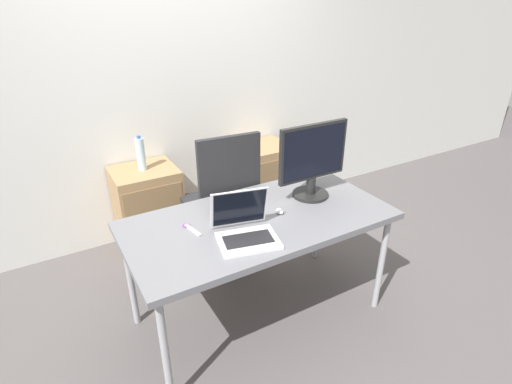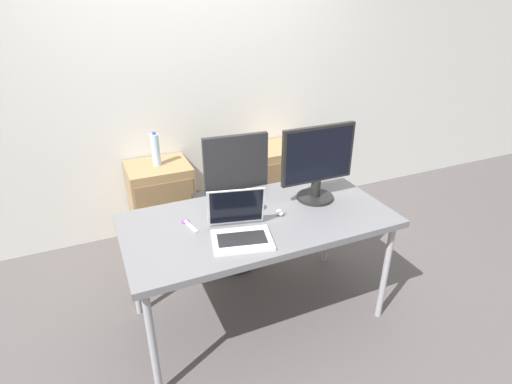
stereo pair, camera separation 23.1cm
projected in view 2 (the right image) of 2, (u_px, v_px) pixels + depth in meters
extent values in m
plane|color=#514C4C|center=(258.00, 313.00, 2.68)|extent=(14.00, 14.00, 0.00)
cube|color=silver|center=(189.00, 80.00, 3.25)|extent=(10.00, 0.05, 2.60)
cube|color=slate|center=(259.00, 220.00, 2.36)|extent=(1.57, 0.79, 0.04)
cylinder|color=#99999E|center=(153.00, 346.00, 1.99)|extent=(0.04, 0.04, 0.70)
cylinder|color=#99999E|center=(385.00, 272.00, 2.51)|extent=(0.04, 0.04, 0.70)
cylinder|color=#99999E|center=(133.00, 270.00, 2.54)|extent=(0.04, 0.04, 0.70)
cylinder|color=#99999E|center=(327.00, 223.00, 3.06)|extent=(0.04, 0.04, 0.70)
cylinder|color=#232326|center=(229.00, 253.00, 3.28)|extent=(0.56, 0.56, 0.04)
cylinder|color=gray|center=(228.00, 228.00, 3.17)|extent=(0.05, 0.05, 0.44)
cube|color=#232326|center=(228.00, 204.00, 3.07)|extent=(0.52, 0.52, 0.07)
cube|color=#232326|center=(236.00, 178.00, 2.71)|extent=(0.44, 0.07, 0.60)
cube|color=#99754C|center=(162.00, 204.00, 3.33)|extent=(0.49, 0.43, 0.71)
cube|color=olive|center=(168.00, 216.00, 3.15)|extent=(0.45, 0.01, 0.56)
cube|color=#99754C|center=(277.00, 182.00, 3.72)|extent=(0.49, 0.43, 0.71)
cube|color=olive|center=(288.00, 192.00, 3.54)|extent=(0.45, 0.01, 0.56)
cylinder|color=silver|center=(156.00, 150.00, 3.12)|extent=(0.07, 0.07, 0.25)
cylinder|color=#3359B2|center=(154.00, 133.00, 3.06)|extent=(0.03, 0.03, 0.02)
cube|color=silver|center=(242.00, 240.00, 2.12)|extent=(0.36, 0.31, 0.02)
cube|color=black|center=(242.00, 239.00, 2.11)|extent=(0.28, 0.19, 0.00)
cube|color=silver|center=(236.00, 207.00, 2.19)|extent=(0.32, 0.14, 0.23)
cube|color=black|center=(236.00, 207.00, 2.18)|extent=(0.30, 0.12, 0.21)
cylinder|color=black|center=(315.00, 197.00, 2.56)|extent=(0.23, 0.23, 0.02)
cylinder|color=black|center=(316.00, 188.00, 2.54)|extent=(0.06, 0.06, 0.11)
cube|color=black|center=(318.00, 154.00, 2.43)|extent=(0.49, 0.03, 0.36)
cube|color=black|center=(320.00, 155.00, 2.42)|extent=(0.45, 0.00, 0.32)
ellipsoid|color=silver|center=(280.00, 213.00, 2.37)|extent=(0.04, 0.06, 0.03)
cylinder|color=white|center=(252.00, 205.00, 2.38)|extent=(0.07, 0.07, 0.11)
cylinder|color=brown|center=(219.00, 204.00, 2.40)|extent=(0.09, 0.09, 0.10)
cylinder|color=white|center=(219.00, 196.00, 2.37)|extent=(0.09, 0.09, 0.01)
cube|color=#B2B2B7|center=(191.00, 226.00, 2.25)|extent=(0.05, 0.15, 0.01)
torus|color=purple|center=(185.00, 221.00, 2.30)|extent=(0.05, 0.05, 0.01)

